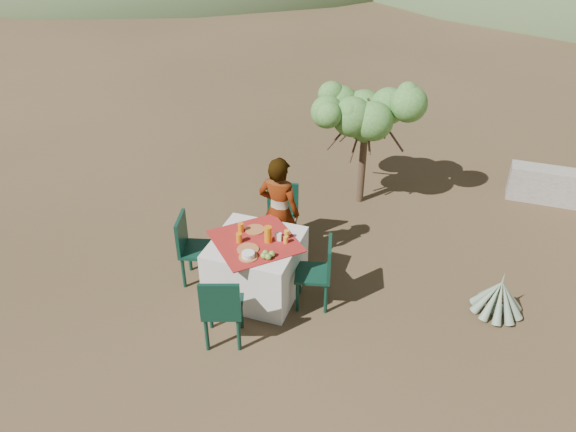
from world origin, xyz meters
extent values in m
plane|color=#392A1A|center=(0.00, 0.00, 0.00)|extent=(160.00, 160.00, 0.00)
cube|color=white|center=(-0.63, -0.16, 0.38)|extent=(1.02, 1.02, 0.75)
cube|color=maroon|center=(-0.63, -0.16, 0.76)|extent=(1.30, 1.30, 0.01)
cylinder|color=black|center=(-0.80, 0.61, 0.23)|extent=(0.04, 0.04, 0.46)
cylinder|color=black|center=(-0.46, 0.67, 0.23)|extent=(0.04, 0.04, 0.46)
cylinder|color=black|center=(-0.86, 0.96, 0.23)|extent=(0.04, 0.04, 0.46)
cylinder|color=black|center=(-0.52, 1.01, 0.23)|extent=(0.04, 0.04, 0.46)
cube|color=black|center=(-0.66, 0.81, 0.46)|extent=(0.49, 0.49, 0.04)
cube|color=black|center=(-0.69, 1.00, 0.70)|extent=(0.43, 0.11, 0.45)
cylinder|color=black|center=(-0.55, -0.83, 0.23)|extent=(0.05, 0.05, 0.46)
cylinder|color=black|center=(-0.88, -0.95, 0.23)|extent=(0.05, 0.05, 0.46)
cylinder|color=black|center=(-0.44, -1.16, 0.23)|extent=(0.05, 0.05, 0.46)
cylinder|color=black|center=(-0.77, -1.28, 0.23)|extent=(0.05, 0.05, 0.46)
cube|color=black|center=(-0.66, -1.05, 0.46)|extent=(0.55, 0.55, 0.04)
cube|color=black|center=(-0.59, -1.24, 0.71)|extent=(0.42, 0.18, 0.45)
cylinder|color=black|center=(-1.18, -0.30, 0.23)|extent=(0.05, 0.05, 0.46)
cylinder|color=black|center=(-1.27, 0.04, 0.23)|extent=(0.05, 0.05, 0.46)
cylinder|color=black|center=(-1.52, -0.39, 0.23)|extent=(0.05, 0.05, 0.46)
cylinder|color=black|center=(-1.61, -0.05, 0.23)|extent=(0.05, 0.05, 0.46)
cube|color=black|center=(-1.40, -0.18, 0.46)|extent=(0.53, 0.53, 0.04)
cube|color=black|center=(-1.59, -0.23, 0.71)|extent=(0.15, 0.43, 0.45)
cylinder|color=black|center=(-0.11, -0.03, 0.22)|extent=(0.04, 0.04, 0.44)
cylinder|color=black|center=(-0.03, -0.35, 0.22)|extent=(0.04, 0.04, 0.44)
cylinder|color=black|center=(0.22, 0.05, 0.22)|extent=(0.04, 0.04, 0.44)
cylinder|color=black|center=(0.30, -0.27, 0.22)|extent=(0.04, 0.04, 0.44)
cube|color=black|center=(0.09, -0.15, 0.44)|extent=(0.50, 0.50, 0.04)
cube|color=black|center=(0.27, -0.10, 0.68)|extent=(0.14, 0.41, 0.43)
imported|color=#8C6651|center=(-0.57, 0.53, 0.77)|extent=(0.60, 0.42, 1.54)
cylinder|color=#4F3927|center=(0.10, 2.43, 0.65)|extent=(0.11, 0.11, 1.30)
sphere|color=#336926|center=(0.10, 2.43, 1.30)|extent=(0.56, 0.56, 0.56)
sphere|color=#336926|center=(0.61, 2.43, 1.44)|extent=(0.52, 0.52, 0.52)
sphere|color=#336926|center=(-0.36, 2.53, 1.39)|extent=(0.48, 0.48, 0.48)
sphere|color=#336926|center=(0.19, 2.94, 1.49)|extent=(0.50, 0.50, 0.50)
sphere|color=#336926|center=(0.15, 1.97, 1.35)|extent=(0.45, 0.45, 0.45)
sphere|color=gray|center=(2.23, 0.40, 0.04)|extent=(0.20, 0.20, 0.20)
cone|color=gray|center=(2.23, 0.40, 0.31)|extent=(0.11, 0.11, 0.59)
cone|color=gray|center=(2.35, 0.37, 0.24)|extent=(0.36, 0.18, 0.50)
cone|color=gray|center=(2.35, 0.45, 0.24)|extent=(0.35, 0.21, 0.51)
cone|color=gray|center=(2.30, 0.52, 0.24)|extent=(0.25, 0.33, 0.52)
cone|color=gray|center=(2.22, 0.54, 0.24)|extent=(0.13, 0.36, 0.50)
cone|color=gray|center=(2.14, 0.51, 0.24)|extent=(0.28, 0.31, 0.52)
cone|color=gray|center=(2.10, 0.44, 0.24)|extent=(0.36, 0.18, 0.50)
cone|color=gray|center=(2.10, 0.35, 0.24)|extent=(0.35, 0.21, 0.51)
cone|color=gray|center=(2.15, 0.29, 0.24)|extent=(0.25, 0.33, 0.52)
cone|color=gray|center=(2.23, 0.27, 0.24)|extent=(0.13, 0.36, 0.50)
cone|color=gray|center=(2.31, 0.30, 0.24)|extent=(0.28, 0.31, 0.52)
cylinder|color=brown|center=(-0.72, 0.05, 0.77)|extent=(0.24, 0.24, 0.01)
cylinder|color=brown|center=(-0.64, -0.36, 0.77)|extent=(0.26, 0.26, 0.01)
cylinder|color=orange|center=(-0.86, -0.03, 0.82)|extent=(0.07, 0.07, 0.11)
cylinder|color=orange|center=(-0.80, -0.24, 0.82)|extent=(0.07, 0.07, 0.12)
cylinder|color=orange|center=(-0.47, -0.13, 0.87)|extent=(0.09, 0.09, 0.21)
cylinder|color=brown|center=(-0.58, -0.50, 0.77)|extent=(0.22, 0.22, 0.01)
cylinder|color=silver|center=(-0.58, -0.50, 0.80)|extent=(0.15, 0.15, 0.06)
cylinder|color=orange|center=(-0.27, -0.08, 0.81)|extent=(0.06, 0.06, 0.09)
cylinder|color=orange|center=(-0.29, 0.02, 0.81)|extent=(0.06, 0.06, 0.10)
cube|color=silver|center=(-0.37, -0.06, 0.81)|extent=(0.08, 0.05, 0.10)
sphere|color=olive|center=(-0.40, -0.40, 0.80)|extent=(0.07, 0.07, 0.07)
sphere|color=olive|center=(-0.33, -0.39, 0.80)|extent=(0.07, 0.07, 0.07)
sphere|color=olive|center=(-0.35, -0.45, 0.80)|extent=(0.07, 0.07, 0.07)
sphere|color=olive|center=(-0.40, -0.45, 0.80)|extent=(0.07, 0.07, 0.07)
camera|label=1|loc=(1.52, -5.21, 4.58)|focal=35.00mm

